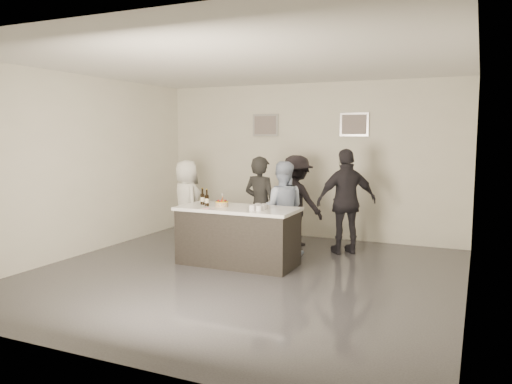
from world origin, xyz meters
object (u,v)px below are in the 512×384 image
person_main_black (260,206)px  person_main_blue (282,209)px  beer_bottle_b (207,198)px  person_guest_left (187,202)px  beer_bottle_a (202,197)px  person_guest_right (347,201)px  bar_counter (238,236)px  person_guest_back (296,201)px  cake (222,204)px

person_main_black → person_main_blue: 0.36m
beer_bottle_b → person_guest_left: 1.45m
beer_bottle_a → person_guest_right: bearing=34.8°
bar_counter → person_guest_right: 2.01m
person_guest_right → person_main_blue: bearing=-4.4°
bar_counter → person_main_blue: 1.00m
beer_bottle_b → person_main_black: (0.57, 0.79, -0.20)m
person_guest_right → person_guest_back: 1.03m
person_main_black → person_guest_left: bearing=2.8°
cake → person_guest_right: 2.17m
person_guest_right → person_main_black: bearing=-6.5°
bar_counter → cake: 0.55m
beer_bottle_b → person_guest_left: person_guest_left is taller
cake → person_guest_right: person_guest_right is taller
cake → person_guest_back: (0.62, 1.71, -0.12)m
person_main_blue → bar_counter: bearing=47.3°
person_guest_left → person_main_blue: bearing=-144.5°
beer_bottle_a → person_guest_back: size_ratio=0.16×
beer_bottle_a → person_guest_right: size_ratio=0.15×
person_guest_right → person_guest_back: bearing=-49.6°
beer_bottle_b → person_guest_back: person_guest_back is taller
cake → person_main_black: bearing=66.3°
person_main_blue → person_guest_back: person_guest_back is taller
beer_bottle_b → person_main_blue: (0.90, 0.93, -0.24)m
beer_bottle_a → person_guest_left: size_ratio=0.17×
beer_bottle_b → person_guest_right: size_ratio=0.15×
person_main_black → person_guest_left: size_ratio=1.07×
bar_counter → cake: (-0.26, -0.03, 0.49)m
person_main_blue → person_guest_left: size_ratio=1.02×
bar_counter → beer_bottle_a: size_ratio=7.15×
person_guest_back → bar_counter: bearing=94.6°
bar_counter → beer_bottle_a: (-0.64, 0.03, 0.58)m
bar_counter → person_guest_left: bearing=148.2°
beer_bottle_a → person_main_black: person_main_black is taller
person_guest_left → person_main_black: bearing=-150.0°
beer_bottle_a → beer_bottle_b: (0.14, -0.11, 0.00)m
beer_bottle_b → person_main_blue: size_ratio=0.16×
person_guest_right → bar_counter: bearing=11.2°
cake → person_guest_right: bearing=42.0°
bar_counter → person_guest_back: bearing=78.0°
beer_bottle_b → person_guest_back: bearing=63.9°
person_guest_left → person_guest_right: bearing=-132.4°
cake → beer_bottle_a: (-0.38, 0.07, 0.09)m
person_main_blue → person_guest_left: bearing=-19.8°
person_main_black → person_main_blue: bearing=-147.1°
beer_bottle_a → person_main_blue: bearing=38.1°
person_main_black → person_main_blue: (0.33, 0.14, -0.04)m
bar_counter → person_guest_right: (1.35, 1.42, 0.44)m
person_main_blue → person_guest_right: bearing=-166.6°
beer_bottle_a → beer_bottle_b: size_ratio=1.00×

